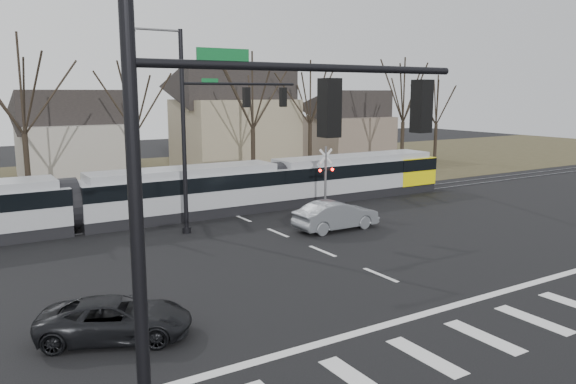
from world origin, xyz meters
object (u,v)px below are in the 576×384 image
suv (116,319)px  rail_crossing_signal (325,182)px  sedan (336,215)px  tram (182,191)px

suv → rail_crossing_signal: (15.51, 11.13, 1.27)m
rail_crossing_signal → sedan: bearing=-117.8°
tram → suv: 16.28m
sedan → rail_crossing_signal: (2.01, 3.80, 1.12)m
tram → rail_crossing_signal: (7.85, -3.21, 0.31)m
sedan → suv: bearing=118.1°
sedan → rail_crossing_signal: bearing=-28.3°
suv → sedan: bearing=-36.9°
rail_crossing_signal → suv: bearing=-144.3°
suv → tram: bearing=-3.5°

